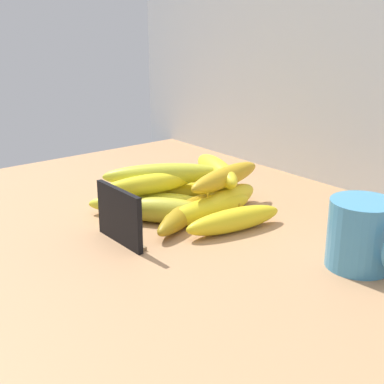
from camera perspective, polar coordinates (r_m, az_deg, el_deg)
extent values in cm
cube|color=tan|center=(82.56, -0.52, -5.76)|extent=(110.00, 76.00, 3.00)
cube|color=silver|center=(103.94, 17.43, 17.49)|extent=(130.00, 2.00, 70.00)
cube|color=black|center=(79.30, -7.71, -2.52)|extent=(11.00, 0.80, 8.40)
cube|color=olive|center=(81.15, -7.11, -4.97)|extent=(9.90, 1.20, 0.60)
cylinder|color=#428DBC|center=(74.55, 17.43, -4.27)|extent=(8.70, 8.70, 9.31)
ellipsoid|color=yellow|center=(94.71, -2.98, -0.16)|extent=(13.05, 16.98, 4.28)
ellipsoid|color=#AA8417|center=(86.40, -0.77, -2.32)|extent=(11.46, 17.76, 3.42)
ellipsoid|color=yellow|center=(83.79, 4.46, -2.97)|extent=(6.07, 17.42, 3.67)
ellipsoid|color=yellow|center=(91.41, 3.61, -0.89)|extent=(8.06, 17.02, 4.23)
ellipsoid|color=yellow|center=(87.73, 1.70, -1.85)|extent=(3.91, 17.91, 3.83)
ellipsoid|color=yellow|center=(91.21, -4.94, -1.17)|extent=(14.16, 17.61, 3.62)
ellipsoid|color=gold|center=(87.03, -3.21, -1.93)|extent=(13.86, 13.34, 4.16)
ellipsoid|color=gold|center=(96.12, 1.93, -0.06)|extent=(16.60, 4.56, 3.63)
ellipsoid|color=gold|center=(91.89, -3.09, 1.88)|extent=(13.48, 19.68, 3.76)
ellipsoid|color=yellow|center=(89.62, -4.64, 0.82)|extent=(6.53, 17.76, 3.34)
ellipsoid|color=yellow|center=(95.76, 2.61, 2.30)|extent=(17.69, 10.23, 4.17)
ellipsoid|color=gold|center=(91.24, 3.56, 1.61)|extent=(7.40, 18.54, 3.45)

